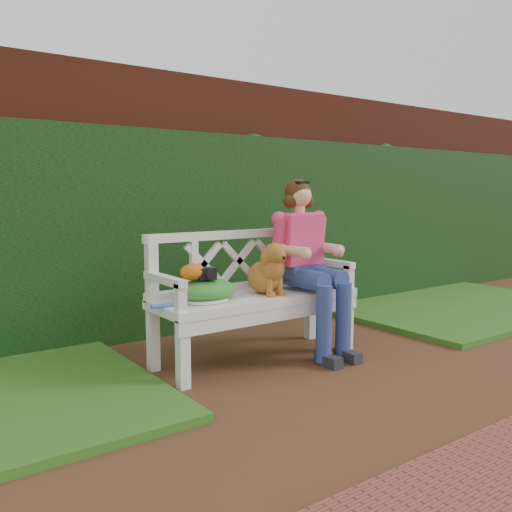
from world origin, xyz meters
TOP-DOWN VIEW (x-y plane):
  - ground at (0.00, 0.00)m, footprint 60.00×60.00m
  - brick_wall at (0.00, 1.90)m, footprint 10.00×0.30m
  - ivy_hedge at (0.00, 1.68)m, footprint 10.00×0.18m
  - grass_right at (2.40, 0.90)m, footprint 2.60×2.00m
  - garden_bench at (-0.30, 0.64)m, footprint 1.64×0.79m
  - seated_woman at (0.12, 0.62)m, footprint 0.73×0.82m
  - dog at (-0.23, 0.60)m, footprint 0.31×0.38m
  - tennis_racket at (-0.75, 0.60)m, footprint 0.61×0.41m
  - green_bag at (-0.71, 0.64)m, footprint 0.52×0.45m
  - camera_item at (-0.72, 0.61)m, footprint 0.14×0.11m
  - baseball_glove at (-0.81, 0.64)m, footprint 0.19×0.15m

SIDE VIEW (x-z plane):
  - ground at x=0.00m, z-range 0.00..0.00m
  - grass_right at x=2.40m, z-range 0.00..0.05m
  - garden_bench at x=-0.30m, z-range 0.00..0.48m
  - tennis_racket at x=-0.75m, z-range 0.48..0.51m
  - green_bag at x=-0.71m, z-range 0.48..0.63m
  - seated_woman at x=0.12m, z-range 0.00..1.22m
  - camera_item at x=-0.72m, z-range 0.63..0.71m
  - dog at x=-0.23m, z-range 0.48..0.85m
  - baseball_glove at x=-0.81m, z-range 0.63..0.73m
  - ivy_hedge at x=0.00m, z-range 0.00..1.70m
  - brick_wall at x=0.00m, z-range 0.00..2.20m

